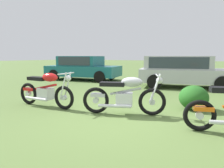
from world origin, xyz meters
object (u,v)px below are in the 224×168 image
motorcycle_silver (124,95)px  shrub_low (194,98)px  motorcycle_red (46,90)px  car_silver (182,69)px  car_teal (82,67)px

motorcycle_silver → shrub_low: bearing=21.9°
motorcycle_red → car_silver: 6.30m
car_teal → motorcycle_red: bearing=-70.1°
shrub_low → car_teal: bearing=151.7°
car_silver → motorcycle_silver: bearing=-107.1°
car_teal → shrub_low: size_ratio=5.79×
motorcycle_red → shrub_low: motorcycle_red is taller
motorcycle_red → car_silver: (2.30, 5.86, 0.35)m
car_teal → shrub_low: (7.15, -3.85, -0.47)m
motorcycle_red → motorcycle_silver: bearing=8.0°
motorcycle_silver → car_silver: 5.36m
car_teal → shrub_low: 8.13m
car_silver → shrub_low: size_ratio=5.53×
motorcycle_red → motorcycle_silver: (2.26, 0.51, -0.01)m
car_silver → shrub_low: bearing=-88.3°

